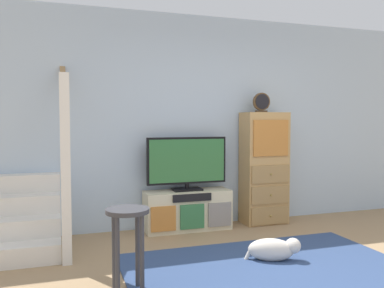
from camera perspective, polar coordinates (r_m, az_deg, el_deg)
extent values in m
cube|color=#A8BCD1|center=(5.31, 1.58, 3.24)|extent=(6.40, 0.12, 2.70)
cube|color=navy|center=(3.86, 11.44, -17.26)|extent=(2.60, 1.80, 0.01)
cube|color=beige|center=(5.09, -0.65, -9.31)|extent=(1.07, 0.36, 0.49)
cube|color=#BC7533|center=(4.82, -4.06, -10.51)|extent=(0.30, 0.02, 0.29)
cube|color=#337042|center=(4.92, 0.04, -10.22)|extent=(0.30, 0.02, 0.29)
cube|color=gray|center=(5.04, 3.95, -9.90)|extent=(0.30, 0.02, 0.29)
cube|color=black|center=(4.87, 0.04, -7.59)|extent=(0.48, 0.02, 0.09)
cube|color=black|center=(5.05, -0.72, -6.41)|extent=(0.36, 0.22, 0.02)
cylinder|color=black|center=(5.05, -0.72, -5.94)|extent=(0.05, 0.05, 0.06)
cube|color=black|center=(5.01, -0.73, -2.33)|extent=(1.01, 0.05, 0.58)
cube|color=#2D6B38|center=(4.98, -0.63, -2.37)|extent=(0.96, 0.01, 0.53)
cube|color=tan|center=(5.43, 10.11, -3.34)|extent=(0.58, 0.34, 1.47)
cube|color=#9C7949|center=(5.37, 10.98, -9.90)|extent=(0.53, 0.02, 0.23)
sphere|color=olive|center=(5.36, 11.07, -9.93)|extent=(0.03, 0.03, 0.03)
cube|color=#9C7949|center=(5.32, 11.01, -7.08)|extent=(0.53, 0.02, 0.23)
sphere|color=olive|center=(5.30, 11.10, -7.11)|extent=(0.03, 0.03, 0.03)
cube|color=#9C7949|center=(5.28, 11.04, -4.21)|extent=(0.53, 0.02, 0.23)
sphere|color=olive|center=(5.26, 11.14, -4.23)|extent=(0.03, 0.03, 0.03)
cube|color=#BC7533|center=(5.24, 11.10, 0.83)|extent=(0.49, 0.02, 0.46)
cube|color=#4C3823|center=(5.35, 9.76, 4.55)|extent=(0.14, 0.08, 0.02)
cylinder|color=brown|center=(5.35, 9.77, 5.91)|extent=(0.23, 0.04, 0.23)
cylinder|color=black|center=(5.33, 9.91, 5.92)|extent=(0.20, 0.01, 0.20)
cube|color=silver|center=(4.27, -24.19, -14.15)|extent=(0.90, 0.26, 0.19)
cube|color=silver|center=(4.50, -23.87, -12.02)|extent=(0.90, 0.26, 0.38)
cube|color=silver|center=(4.72, -23.59, -10.08)|extent=(0.90, 0.26, 0.57)
cube|color=silver|center=(4.96, -23.34, -8.33)|extent=(0.90, 0.26, 0.76)
cube|color=silver|center=(5.19, -23.11, -6.73)|extent=(0.90, 0.26, 0.95)
cube|color=silver|center=(3.96, -17.42, -3.47)|extent=(0.09, 0.09, 1.80)
cube|color=#9E7547|center=(4.59, -17.73, 7.44)|extent=(0.06, 1.33, 0.99)
cylinder|color=#333338|center=(3.20, -10.49, -15.62)|extent=(0.04, 0.04, 0.64)
cylinder|color=#333338|center=(3.23, -7.08, -15.42)|extent=(0.04, 0.04, 0.64)
cylinder|color=#333338|center=(3.38, -10.93, -14.61)|extent=(0.04, 0.04, 0.64)
cylinder|color=#333338|center=(3.41, -7.71, -14.43)|extent=(0.04, 0.04, 0.64)
cylinder|color=#333338|center=(3.21, -9.11, -9.28)|extent=(0.34, 0.34, 0.03)
ellipsoid|color=beige|center=(4.10, 11.09, -14.45)|extent=(0.48, 0.36, 0.22)
sphere|color=beige|center=(4.11, 14.08, -13.77)|extent=(0.15, 0.15, 0.15)
cylinder|color=beige|center=(4.10, 8.07, -14.93)|extent=(0.11, 0.07, 0.16)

